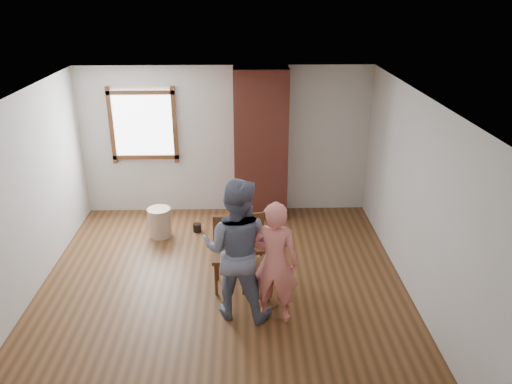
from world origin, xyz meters
TOP-DOWN VIEW (x-y plane):
  - ground at (0.00, 0.00)m, footprint 5.50×5.50m
  - room_shell at (-0.06, 0.61)m, footprint 5.04×5.52m
  - brick_chimney at (0.60, 2.50)m, footprint 0.90×0.50m
  - stoneware_crock at (-1.07, 1.73)m, footprint 0.44×0.44m
  - dark_pot at (-0.48, 1.86)m, footprint 0.17×0.17m
  - dining_chair_left at (0.11, 0.28)m, footprint 0.45×0.45m
  - dining_chair_right at (0.41, 0.60)m, footprint 0.47×0.47m
  - side_table at (0.59, -0.22)m, footprint 0.40×0.40m
  - cake_plate at (0.59, -0.22)m, footprint 0.18×0.18m
  - cake_slice at (0.60, -0.22)m, footprint 0.08×0.07m
  - man at (0.21, -0.37)m, footprint 1.02×0.89m
  - person_pink at (0.66, -0.50)m, footprint 0.65×0.50m

SIDE VIEW (x-z plane):
  - ground at x=0.00m, z-range 0.00..0.00m
  - dark_pot at x=-0.48m, z-range 0.00..0.14m
  - stoneware_crock at x=-1.07m, z-range 0.00..0.48m
  - side_table at x=0.59m, z-range 0.10..0.70m
  - dining_chair_right at x=0.41m, z-range 0.05..0.91m
  - dining_chair_left at x=0.11m, z-range 0.06..1.03m
  - cake_plate at x=0.59m, z-range 0.60..0.61m
  - cake_slice at x=0.60m, z-range 0.61..0.67m
  - person_pink at x=0.66m, z-range 0.00..1.57m
  - man at x=0.21m, z-range 0.00..1.80m
  - brick_chimney at x=0.60m, z-range 0.00..2.60m
  - room_shell at x=-0.06m, z-range 0.50..3.12m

